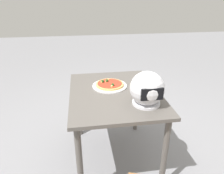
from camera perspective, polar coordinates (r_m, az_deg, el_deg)
ground_plane at (r=2.35m, az=0.58°, el=-18.44°), size 14.00×14.00×0.00m
dining_table at (r=1.96m, az=0.66°, el=-4.00°), size 0.81×1.02×0.77m
pizza_plate at (r=2.02m, az=-0.64°, el=0.33°), size 0.33×0.33×0.01m
pizza at (r=2.01m, az=-0.69°, el=0.80°), size 0.27×0.27×0.05m
motorcycle_helmet at (r=1.67m, az=9.58°, el=-0.57°), size 0.28×0.28×0.28m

